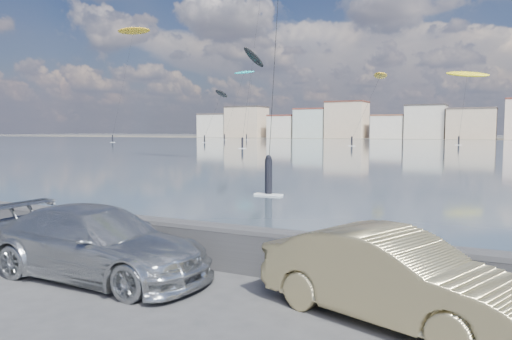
{
  "coord_description": "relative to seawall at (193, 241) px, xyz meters",
  "views": [
    {
      "loc": [
        6.57,
        -6.9,
        3.18
      ],
      "look_at": [
        1.0,
        4.0,
        2.2
      ],
      "focal_mm": 35.0,
      "sensor_mm": 36.0,
      "label": 1
    }
  ],
  "objects": [
    {
      "name": "ground",
      "position": [
        0.0,
        -2.7,
        -0.58
      ],
      "size": [
        700.0,
        700.0,
        0.0
      ],
      "primitive_type": "plane",
      "color": "#333335",
      "rests_on": "ground"
    },
    {
      "name": "bay_water",
      "position": [
        0.0,
        88.8,
        -0.58
      ],
      "size": [
        500.0,
        177.0,
        0.0
      ],
      "primitive_type": "cube",
      "color": "#3F5665",
      "rests_on": "ground"
    },
    {
      "name": "far_shore_strip",
      "position": [
        0.0,
        197.3,
        -0.57
      ],
      "size": [
        500.0,
        60.0,
        0.0
      ],
      "primitive_type": "cube",
      "color": "#4C473D",
      "rests_on": "ground"
    },
    {
      "name": "seawall",
      "position": [
        0.0,
        0.0,
        0.0
      ],
      "size": [
        400.0,
        0.36,
        1.08
      ],
      "color": "#28282B",
      "rests_on": "ground"
    },
    {
      "name": "far_buildings",
      "position": [
        1.31,
        183.3,
        5.44
      ],
      "size": [
        240.79,
        13.26,
        14.6
      ],
      "color": "beige",
      "rests_on": "ground"
    },
    {
      "name": "car_silver",
      "position": [
        -1.26,
        -1.76,
        0.18
      ],
      "size": [
        5.27,
        2.16,
        1.53
      ],
      "primitive_type": "imported",
      "rotation": [
        0.0,
        0.0,
        1.57
      ],
      "color": "#B2B6B9",
      "rests_on": "ground"
    },
    {
      "name": "car_champagne",
      "position": [
        4.9,
        -1.37,
        0.18
      ],
      "size": [
        4.88,
        3.0,
        1.52
      ],
      "primitive_type": "imported",
      "rotation": [
        0.0,
        0.0,
        1.24
      ],
      "color": "tan",
      "rests_on": "ground"
    },
    {
      "name": "kitesurfer_7",
      "position": [
        -71.1,
        140.83,
        26.72
      ],
      "size": [
        5.7,
        11.19,
        31.18
      ],
      "color": "black",
      "rests_on": "ground"
    },
    {
      "name": "kitesurfer_8",
      "position": [
        -74.59,
        140.36,
        21.65
      ],
      "size": [
        7.87,
        10.81,
        23.49
      ],
      "color": "#19BFBF",
      "rests_on": "ground"
    },
    {
      "name": "kitesurfer_9",
      "position": [
        -19.21,
        100.25,
        14.33
      ],
      "size": [
        5.92,
        17.46,
        15.61
      ],
      "color": "#BF8C19",
      "rests_on": "ground"
    },
    {
      "name": "kitesurfer_10",
      "position": [
        -88.68,
        101.39,
        30.12
      ],
      "size": [
        10.84,
        13.59,
        32.23
      ],
      "color": "#BF8C19",
      "rests_on": "ground"
    },
    {
      "name": "kitesurfer_12",
      "position": [
        -65.32,
        110.11,
        12.57
      ],
      "size": [
        6.98,
        17.38,
        14.66
      ],
      "color": "black",
      "rests_on": "ground"
    },
    {
      "name": "kitesurfer_17",
      "position": [
        -2.74,
        114.28,
        15.13
      ],
      "size": [
        9.45,
        11.4,
        17.31
      ],
      "color": "yellow",
      "rests_on": "ground"
    }
  ]
}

